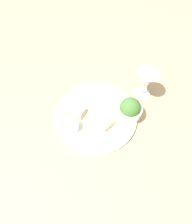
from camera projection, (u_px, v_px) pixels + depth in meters
name	position (u px, v px, depth m)	size (l,w,h in m)	color
ground_plane	(96.00, 116.00, 0.78)	(4.00, 4.00, 0.00)	tan
dinner_plate	(96.00, 115.00, 0.77)	(0.36, 0.36, 0.01)	silver
salad_bowl	(130.00, 109.00, 0.73)	(0.11, 0.11, 0.09)	white
sauce_ramekin	(73.00, 126.00, 0.71)	(0.05, 0.05, 0.04)	white
cheese_toast_near	(102.00, 119.00, 0.74)	(0.11, 0.09, 0.03)	#D1B27F
cheese_toast_far	(74.00, 110.00, 0.76)	(0.11, 0.06, 0.03)	#D1B27F
wine_glass	(147.00, 80.00, 0.76)	(0.09, 0.09, 0.14)	silver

